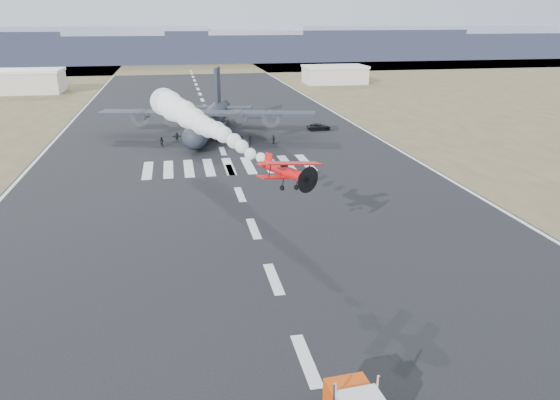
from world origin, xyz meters
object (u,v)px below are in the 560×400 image
object	(u,v)px
hangar_left	(19,81)
crew_h	(212,137)
crew_b	(161,142)
crew_g	(205,134)
hangar_right	(335,74)
crew_a	(218,139)
crew_f	(177,137)
crew_c	(250,140)
transport_aircraft	(209,119)
support_vehicle	(319,127)
aerobatic_biplane	(287,171)
crew_e	(242,140)
crew_d	(273,139)

from	to	relation	value
hangar_left	crew_h	distance (m)	92.22
crew_b	crew_g	xyz separation A→B (m)	(7.80, 5.20, -0.07)
hangar_left	crew_h	xyz separation A→B (m)	(50.89, -76.86, -2.62)
hangar_right	crew_g	size ratio (longest dim) A/B	13.18
crew_a	crew_f	size ratio (longest dim) A/B	1.13
crew_b	crew_f	bearing A→B (deg)	-107.97
hangar_right	crew_a	size ratio (longest dim) A/B	11.06
crew_a	crew_h	distance (m)	2.52
crew_c	crew_b	bearing A→B (deg)	23.63
transport_aircraft	crew_c	distance (m)	11.77
crew_f	crew_g	xyz separation A→B (m)	(5.11, 1.50, -0.04)
support_vehicle	hangar_left	bearing A→B (deg)	39.12
transport_aircraft	crew_c	world-z (taller)	transport_aircraft
aerobatic_biplane	crew_h	bearing A→B (deg)	78.15
crew_f	crew_b	bearing A→B (deg)	-120.35
hangar_left	crew_g	xyz separation A→B (m)	(49.67, -74.44, -2.63)
crew_c	crew_h	world-z (taller)	crew_c
aerobatic_biplane	transport_aircraft	size ratio (longest dim) A/B	0.17
hangar_left	crew_c	world-z (taller)	hangar_left
crew_b	crew_g	world-z (taller)	crew_b
crew_c	crew_f	bearing A→B (deg)	7.06
crew_g	crew_b	bearing A→B (deg)	-70.00
crew_g	crew_f	bearing A→B (deg)	-87.32
hangar_left	crew_f	world-z (taller)	hangar_left
crew_h	crew_e	bearing A→B (deg)	54.56
crew_b	crew_g	size ratio (longest dim) A/B	1.09
hangar_right	crew_h	size ratio (longest dim) A/B	12.97
crew_a	crew_h	size ratio (longest dim) A/B	1.17
crew_c	crew_a	bearing A→B (deg)	12.71
crew_e	crew_b	bearing A→B (deg)	-110.59
aerobatic_biplane	crew_d	bearing A→B (deg)	66.05
hangar_right	crew_b	xyz separation A→B (m)	(-56.13, -84.64, -2.16)
transport_aircraft	support_vehicle	size ratio (longest dim) A/B	8.49
aerobatic_biplane	crew_g	size ratio (longest dim) A/B	4.24
aerobatic_biplane	transport_aircraft	bearing A→B (deg)	77.90
transport_aircraft	support_vehicle	distance (m)	21.85
crew_e	crew_h	size ratio (longest dim) A/B	1.19
transport_aircraft	crew_f	bearing A→B (deg)	-129.52
support_vehicle	crew_f	xyz separation A→B (m)	(-27.98, -5.21, 0.17)
aerobatic_biplane	crew_h	xyz separation A→B (m)	(-2.96, 52.64, -7.83)
transport_aircraft	crew_c	size ratio (longest dim) A/B	23.30
hangar_right	crew_a	bearing A→B (deg)	-118.82
crew_a	crew_f	world-z (taller)	crew_a
aerobatic_biplane	crew_b	size ratio (longest dim) A/B	3.90
transport_aircraft	crew_a	size ratio (longest dim) A/B	21.58
crew_f	crew_h	world-z (taller)	crew_f
support_vehicle	crew_e	world-z (taller)	crew_e
hangar_left	crew_b	bearing A→B (deg)	-62.27
crew_d	crew_e	distance (m)	5.76
crew_d	crew_g	size ratio (longest dim) A/B	1.02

